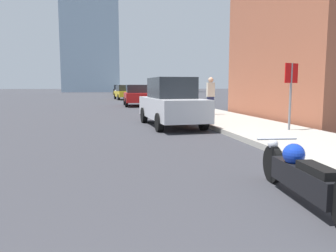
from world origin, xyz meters
The scene contains 9 objects.
sidewalk centered at (5.74, 40.00, 0.07)m, with size 2.93×240.00×0.15m.
motorcycle centered at (3.11, 4.38, 0.36)m, with size 0.62×2.46×0.73m.
parked_car_silver centered at (3.09, 12.76, 0.89)m, with size 1.97×4.65×1.83m.
parked_car_red centered at (3.06, 25.86, 0.82)m, with size 1.95×4.51×1.62m.
parked_car_yellow centered at (2.91, 38.32, 0.83)m, with size 2.33×4.76×1.65m.
parked_car_white centered at (3.18, 50.78, 0.80)m, with size 2.00×3.92×1.55m.
parked_car_black centered at (3.22, 62.53, 0.86)m, with size 2.01×4.08×1.77m.
stop_sign centered at (6.28, 9.91, 1.56)m, with size 0.57×0.26×2.06m.
pedestrian centered at (5.64, 15.76, 1.08)m, with size 0.36×0.25×1.79m.
Camera 1 is at (0.62, 0.66, 1.50)m, focal length 35.00 mm.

